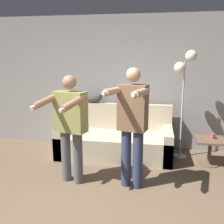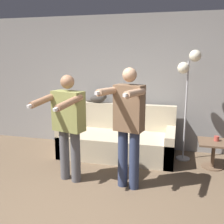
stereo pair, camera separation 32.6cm
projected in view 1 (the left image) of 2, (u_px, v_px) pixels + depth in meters
wall_back at (114, 83)px, 5.23m from camera, size 10.00×0.05×2.60m
couch at (115, 140)px, 4.90m from camera, size 2.06×0.94×0.92m
person_left at (70, 122)px, 3.70m from camera, size 0.63×0.76×1.57m
person_right at (132, 121)px, 3.54m from camera, size 0.55×0.74×1.68m
cat at (94, 99)px, 5.16m from camera, size 0.44×0.15×0.18m
floor_lamp at (185, 73)px, 4.52m from camera, size 0.38×0.24×1.93m
side_table at (210, 146)px, 4.46m from camera, size 0.50×0.50×0.45m
cup at (213, 136)px, 4.47m from camera, size 0.08×0.08×0.08m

